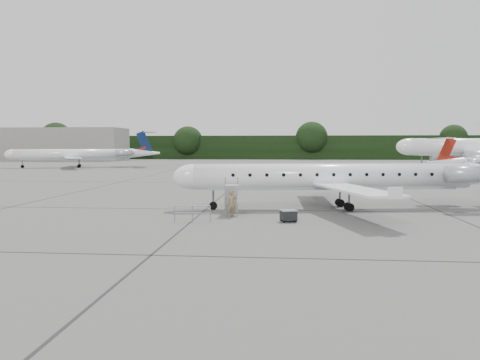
# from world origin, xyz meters

# --- Properties ---
(ground) EXTENTS (320.00, 320.00, 0.00)m
(ground) POSITION_xyz_m (0.00, 0.00, 0.00)
(ground) COLOR #60605E
(ground) RESTS_ON ground
(treeline) EXTENTS (260.00, 4.00, 8.00)m
(treeline) POSITION_xyz_m (0.00, 130.00, 4.00)
(treeline) COLOR black
(treeline) RESTS_ON ground
(terminal_building) EXTENTS (40.00, 14.00, 10.00)m
(terminal_building) POSITION_xyz_m (-70.00, 110.00, 5.00)
(terminal_building) COLOR gray
(terminal_building) RESTS_ON ground
(main_regional_jet) EXTENTS (28.54, 22.42, 6.67)m
(main_regional_jet) POSITION_xyz_m (2.42, 5.63, 3.34)
(main_regional_jet) COLOR white
(main_regional_jet) RESTS_ON ground
(airstair) EXTENTS (1.20, 2.52, 2.09)m
(airstair) POSITION_xyz_m (-4.72, 2.34, 1.05)
(airstair) COLOR white
(airstair) RESTS_ON ground
(passenger) EXTENTS (0.73, 0.58, 1.76)m
(passenger) POSITION_xyz_m (-4.52, 0.99, 0.88)
(passenger) COLOR olive
(passenger) RESTS_ON ground
(safety_railing) EXTENTS (2.20, 0.15, 1.00)m
(safety_railing) POSITION_xyz_m (-6.71, -1.21, 0.50)
(safety_railing) COLOR gray
(safety_railing) RESTS_ON ground
(baggage_cart) EXTENTS (1.10, 0.98, 0.79)m
(baggage_cart) POSITION_xyz_m (-0.86, -0.62, 0.40)
(baggage_cart) COLOR black
(baggage_cart) RESTS_ON ground
(bg_narrowbody) EXTENTS (36.99, 28.93, 12.17)m
(bg_narrowbody) POSITION_xyz_m (37.07, 68.60, 6.08)
(bg_narrowbody) COLOR white
(bg_narrowbody) RESTS_ON ground
(bg_regional_left) EXTENTS (35.49, 30.81, 7.79)m
(bg_regional_left) POSITION_xyz_m (-45.26, 66.11, 3.90)
(bg_regional_left) COLOR white
(bg_regional_left) RESTS_ON ground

